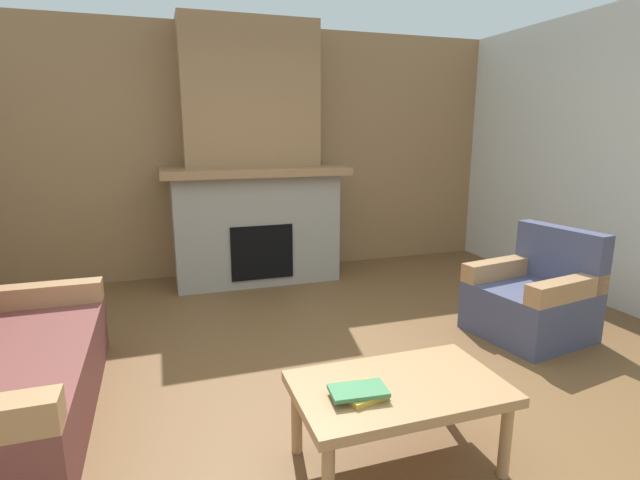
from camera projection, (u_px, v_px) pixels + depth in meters
name	position (u px, v px, depth m)	size (l,w,h in m)	color
ground	(338.00, 397.00, 3.01)	(9.00, 9.00, 0.00)	brown
wall_back_wood_panel	(246.00, 153.00, 5.48)	(6.00, 0.12, 2.70)	#997047
fireplace	(253.00, 173.00, 5.18)	(1.90, 0.82, 2.70)	gray
armchair	(534.00, 299.00, 3.87)	(0.87, 0.87, 0.85)	#474C6B
coffee_table	(399.00, 394.00, 2.32)	(1.00, 0.60, 0.43)	tan
book_stack_near_edge	(360.00, 392.00, 2.19)	(0.27, 0.21, 0.05)	gold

